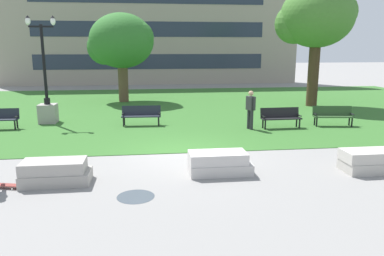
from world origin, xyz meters
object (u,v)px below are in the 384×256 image
at_px(concrete_block_right, 372,161).
at_px(person_bystander_near_lawn, 251,108).
at_px(park_bench_far_left, 281,116).
at_px(skateboard, 7,185).
at_px(concrete_block_center, 55,172).
at_px(park_bench_near_left, 141,114).
at_px(lamp_post_center, 47,102).
at_px(park_bench_far_right, 333,115).
at_px(concrete_block_left, 219,163).

distance_m(concrete_block_right, person_bystander_near_lawn, 6.35).
height_order(park_bench_far_left, person_bystander_near_lawn, person_bystander_near_lawn).
bearing_deg(park_bench_far_left, concrete_block_right, -84.56).
xyz_separation_m(skateboard, park_bench_far_left, (9.67, 6.19, 0.45)).
distance_m(concrete_block_center, person_bystander_near_lawn, 9.20).
bearing_deg(concrete_block_right, park_bench_near_left, 132.49).
bearing_deg(park_bench_near_left, lamp_post_center, 165.78).
relative_size(concrete_block_center, concrete_block_right, 0.99).
distance_m(skateboard, person_bystander_near_lawn, 10.28).
distance_m(park_bench_far_right, lamp_post_center, 13.46).
relative_size(concrete_block_right, park_bench_far_right, 0.98).
height_order(concrete_block_right, park_bench_far_left, park_bench_far_left).
relative_size(park_bench_near_left, lamp_post_center, 0.37).
height_order(concrete_block_left, concrete_block_right, same).
relative_size(park_bench_far_left, park_bench_far_right, 0.98).
bearing_deg(lamp_post_center, person_bystander_near_lawn, -15.59).
bearing_deg(lamp_post_center, park_bench_near_left, -14.22).
xyz_separation_m(park_bench_far_left, park_bench_far_right, (2.56, 0.15, 0.00)).
bearing_deg(concrete_block_center, park_bench_near_left, 72.98).
bearing_deg(concrete_block_left, person_bystander_near_lawn, 65.94).
xyz_separation_m(concrete_block_left, person_bystander_near_lawn, (2.51, 5.63, 0.68)).
xyz_separation_m(park_bench_far_right, lamp_post_center, (-13.25, 2.32, 0.49)).
xyz_separation_m(park_bench_near_left, person_bystander_near_lawn, (4.80, -1.45, 0.44)).
xyz_separation_m(concrete_block_right, person_bystander_near_lawn, (-2.02, 5.99, 0.68)).
bearing_deg(skateboard, park_bench_far_right, 27.41).
height_order(concrete_block_center, person_bystander_near_lawn, person_bystander_near_lawn).
xyz_separation_m(concrete_block_left, park_bench_far_left, (3.95, 5.73, 0.23)).
bearing_deg(concrete_block_right, concrete_block_center, 179.30).
bearing_deg(park_bench_far_left, skateboard, -147.38).
relative_size(park_bench_far_right, person_bystander_near_lawn, 1.09).
bearing_deg(person_bystander_near_lawn, skateboard, -143.53).
xyz_separation_m(park_bench_near_left, lamp_post_center, (-4.45, 1.13, 0.49)).
bearing_deg(concrete_block_left, park_bench_far_left, 55.43).
xyz_separation_m(park_bench_far_left, lamp_post_center, (-10.68, 2.48, 0.49)).
bearing_deg(person_bystander_near_lawn, park_bench_near_left, 163.16).
xyz_separation_m(concrete_block_left, concrete_block_right, (4.53, -0.36, 0.00)).
bearing_deg(concrete_block_center, person_bystander_near_lawn, 39.85).
height_order(concrete_block_center, lamp_post_center, lamp_post_center).
bearing_deg(park_bench_far_left, concrete_block_center, -144.81).
bearing_deg(park_bench_far_right, concrete_block_left, -137.91).
bearing_deg(concrete_block_center, lamp_post_center, 104.62).
bearing_deg(park_bench_far_right, lamp_post_center, 170.06).
bearing_deg(park_bench_far_right, skateboard, -152.59).
height_order(concrete_block_center, concrete_block_left, same).
distance_m(skateboard, park_bench_near_left, 8.30).
xyz_separation_m(park_bench_far_right, person_bystander_near_lawn, (-4.00, -0.26, 0.44)).
relative_size(concrete_block_right, park_bench_near_left, 1.00).
bearing_deg(park_bench_near_left, concrete_block_center, -107.02).
relative_size(park_bench_near_left, park_bench_far_left, 1.01).
bearing_deg(concrete_block_right, person_bystander_near_lawn, 108.62).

